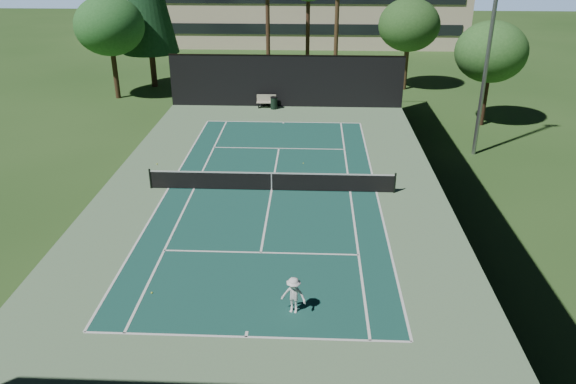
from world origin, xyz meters
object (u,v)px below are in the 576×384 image
Objects in this scene: tennis_ball_d at (157,164)px; park_bench at (266,101)px; tennis_net at (271,181)px; tennis_ball_a at (152,293)px; tennis_ball_c at (303,163)px; player at (294,295)px; tennis_ball_b at (237,176)px; trash_bin at (274,103)px.

tennis_ball_d is 13.40m from park_bench.
tennis_net is 176.71× the size of tennis_ball_a.
park_bench is (-3.11, 11.71, 0.51)m from tennis_ball_c.
park_bench is (-3.05, 26.02, -0.16)m from player.
tennis_ball_d is at bearing -113.99° from park_bench.
player is at bearing -81.63° from tennis_net.
tennis_ball_c is at bearing 3.54° from tennis_ball_d.
tennis_ball_b is at bearing -92.29° from park_bench.
player is 0.94× the size of park_bench.
tennis_net is 165.22× the size of tennis_ball_d.
park_bench is at bearing 104.89° from tennis_ball_c.
park_bench is (5.44, 12.23, 0.51)m from tennis_ball_d.
tennis_net is 8.60× the size of park_bench.
tennis_net is 9.14× the size of player.
tennis_ball_a is 0.08× the size of trash_bin.
tennis_ball_a is 14.47m from tennis_ball_c.
park_bench is 0.68m from trash_bin.
tennis_ball_c is 11.68m from trash_bin.
tennis_ball_c is at bearing 67.78° from tennis_net.
tennis_ball_c is at bearing 68.12° from tennis_ball_a.
tennis_ball_a is 11.41m from tennis_ball_b.
tennis_ball_a is at bearing -174.20° from player.
trash_bin is at bearing 110.65° from player.
tennis_net is 13.65× the size of trash_bin.
tennis_ball_a is at bearing -111.75° from tennis_net.
trash_bin is (2.89, 24.83, 0.44)m from tennis_ball_a.
trash_bin is at bearing 102.41° from tennis_ball_c.
tennis_ball_a is (-5.33, 0.88, -0.67)m from player.
tennis_ball_d is at bearing 136.86° from player.
tennis_ball_c is 8.57m from tennis_ball_d.
tennis_ball_d is 0.08× the size of trash_bin.
tennis_ball_b is at bearing -149.64° from tennis_ball_c.
tennis_net is 15.68m from park_bench.
tennis_ball_d is (-8.50, 13.79, -0.67)m from player.
tennis_ball_a is 0.93× the size of tennis_ball_d.
tennis_ball_a is at bearing -95.19° from park_bench.
tennis_ball_b is 1.12× the size of tennis_ball_c.
tennis_ball_c is 0.04× the size of park_bench.
tennis_ball_d reaches higher than tennis_ball_b.
tennis_net reaches higher than trash_bin.
tennis_net reaches higher than tennis_ball_d.
tennis_ball_b is at bearing 121.72° from player.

